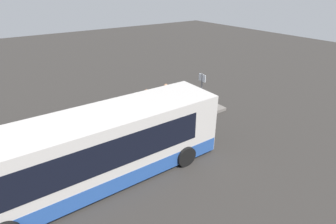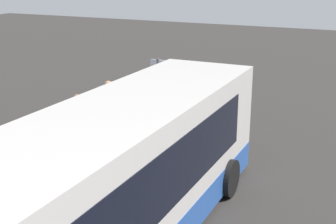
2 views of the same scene
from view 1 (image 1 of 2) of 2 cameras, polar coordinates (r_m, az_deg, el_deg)
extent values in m
plane|color=#2B2826|center=(12.11, -16.78, -14.24)|extent=(80.00, 80.00, 0.00)
cube|color=#605B56|center=(14.52, -20.92, -7.05)|extent=(20.00, 2.95, 0.19)
cube|color=#B2ADA8|center=(11.07, -16.12, -7.94)|extent=(11.25, 2.52, 2.89)
cube|color=#23478C|center=(11.69, -15.45, -12.39)|extent=(11.19, 2.54, 0.70)
cube|color=black|center=(10.82, -17.74, -6.83)|extent=(9.22, 2.55, 1.27)
cube|color=black|center=(13.34, 6.85, 1.14)|extent=(0.06, 2.22, 1.85)
sphere|color=#F9E58C|center=(14.45, 4.81, -2.97)|extent=(0.24, 0.24, 0.24)
sphere|color=#F9E58C|center=(13.57, 8.52, -5.28)|extent=(0.24, 0.24, 0.24)
cylinder|color=black|center=(13.97, -2.56, -4.62)|extent=(0.98, 0.30, 0.98)
cylinder|color=black|center=(12.25, 3.88, -9.55)|extent=(0.98, 0.30, 0.98)
cylinder|color=gray|center=(16.97, -0.46, 1.67)|extent=(0.32, 0.32, 0.83)
cylinder|color=#334C8C|center=(16.67, -0.47, 4.09)|extent=(0.45, 0.45, 0.72)
sphere|color=#9E7051|center=(16.49, -0.47, 5.69)|extent=(0.27, 0.27, 0.27)
cube|color=black|center=(16.63, -1.39, 2.88)|extent=(0.15, 0.28, 0.24)
cylinder|color=#2D2D33|center=(16.79, -4.59, 1.10)|extent=(0.25, 0.25, 0.72)
cylinder|color=#262628|center=(16.52, -4.67, 3.21)|extent=(0.36, 0.36, 0.62)
sphere|color=brown|center=(16.36, -4.73, 4.60)|extent=(0.23, 0.23, 0.23)
cube|color=maroon|center=(16.73, -2.56, 1.07)|extent=(0.43, 0.22, 0.72)
cylinder|color=black|center=(16.54, -2.59, 2.57)|extent=(0.02, 0.02, 0.24)
cylinder|color=#4C4C51|center=(17.64, 7.30, 4.87)|extent=(0.10, 0.10, 2.21)
cube|color=silver|center=(17.37, 7.45, 7.38)|extent=(0.04, 0.62, 0.48)
camera|label=2|loc=(6.36, -71.66, -11.21)|focal=50.00mm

